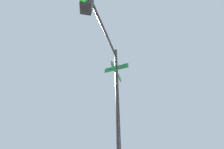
% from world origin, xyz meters
% --- Properties ---
extents(traffic_signal_near, '(1.76, 2.88, 6.02)m').
position_xyz_m(traffic_signal_near, '(-6.27, -6.43, 4.26)').
color(traffic_signal_near, black).
rests_on(traffic_signal_near, ground_plane).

